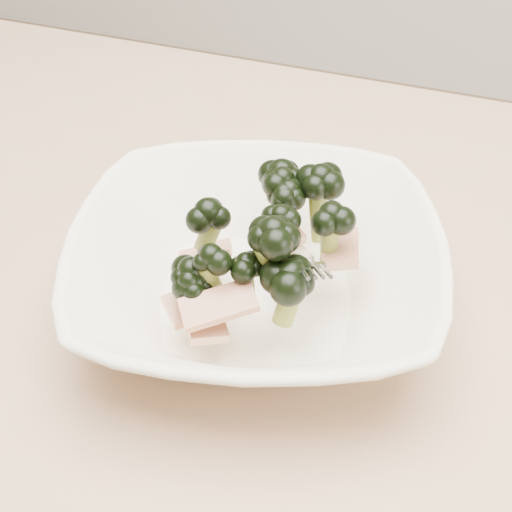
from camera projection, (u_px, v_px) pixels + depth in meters
name	position (u px, v px, depth m)	size (l,w,h in m)	color
dining_table	(270.00, 350.00, 0.68)	(1.20, 0.80, 0.75)	tan
broccoli_dish	(257.00, 266.00, 0.56)	(0.37, 0.37, 0.12)	white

